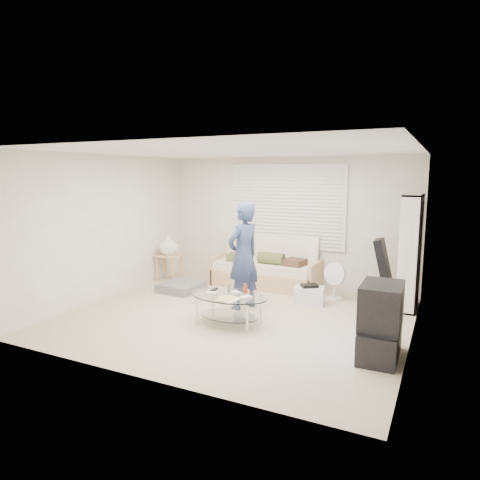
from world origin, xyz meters
The scene contains 13 objects.
ground centered at (0.00, 0.00, 0.00)m, with size 5.00×5.00×0.00m, color tan.
room_shell centered at (0.00, 0.48, 1.63)m, with size 5.02×4.52×2.51m.
window_blinds centered at (0.00, 2.20, 1.55)m, with size 2.32×0.08×1.62m.
futon_sofa centered at (-0.28, 1.87, 0.33)m, with size 2.06×0.83×1.01m.
grey_floor_pillow centered at (-1.58, 0.85, 0.08)m, with size 0.70×0.70×0.16m, color slate.
side_table centered at (-2.22, 1.38, 0.71)m, with size 0.49×0.39×0.96m.
bookshelf centered at (2.32, 1.60, 0.93)m, with size 0.29×0.78×1.86m.
guitar_case centered at (1.96, 1.57, 0.49)m, with size 0.43×0.41×1.10m.
floor_fan centered at (1.13, 1.58, 0.39)m, with size 0.41×0.27×0.66m.
storage_bin centered at (0.82, 1.13, 0.15)m, with size 0.53×0.42×0.34m.
tv_unit centered at (2.20, -0.58, 0.44)m, with size 0.47×0.83×0.90m.
coffee_table centered at (0.07, -0.35, 0.35)m, with size 1.18×0.76×0.56m.
standing_person centered at (-0.08, 0.43, 0.87)m, with size 0.63×0.41×1.73m, color navy.
Camera 1 is at (2.83, -5.66, 2.16)m, focal length 32.00 mm.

